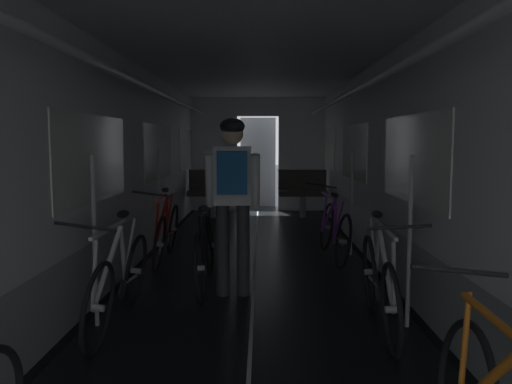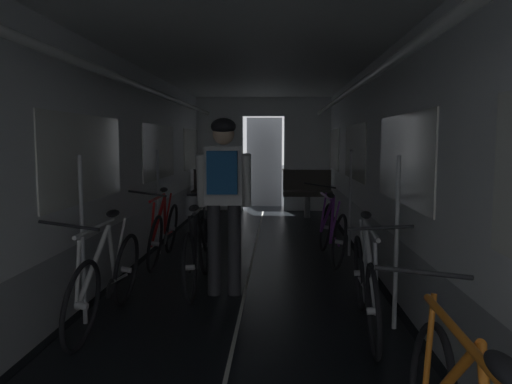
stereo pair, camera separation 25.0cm
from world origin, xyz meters
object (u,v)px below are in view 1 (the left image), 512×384
bicycle_purple (334,230)px  person_cyclist_aisle (233,187)px  bicycle_red (166,232)px  bicycle_silver (380,282)px  bench_seat_far_left (212,189)px  bicycle_white (119,281)px  bench_seat_far_right (302,189)px  bicycle_black_in_aisle (205,251)px

bicycle_purple → person_cyclist_aisle: (-1.21, -1.55, 0.69)m
bicycle_red → bicycle_silver: (2.14, -2.22, 0.00)m
bicycle_red → bench_seat_far_left: bearing=86.9°
bicycle_red → bicycle_white: bearing=-89.2°
bicycle_silver → person_cyclist_aisle: bearing=145.0°
bench_seat_far_left → bench_seat_far_right: bearing=0.0°
bench_seat_far_left → bicycle_purple: (1.91, -3.61, -0.19)m
bench_seat_far_left → bicycle_white: bearing=-91.7°
bicycle_white → bicycle_black_in_aisle: bearing=62.4°
bench_seat_far_right → bicycle_white: 6.31m
bicycle_white → bicycle_black_in_aisle: (0.58, 1.10, 0.00)m
bench_seat_far_left → bicycle_purple: bicycle_purple is taller
bicycle_red → bicycle_black_in_aisle: size_ratio=1.00×
bench_seat_far_left → person_cyclist_aisle: size_ratio=0.57×
bicycle_white → person_cyclist_aisle: (0.88, 0.84, 0.69)m
bicycle_purple → person_cyclist_aisle: 2.08m
bicycle_silver → bicycle_purple: (-0.02, 2.40, -0.00)m
bicycle_purple → bench_seat_far_left: bearing=117.9°
bicycle_black_in_aisle → bench_seat_far_left: bearing=94.7°
bench_seat_far_right → bench_seat_far_left: bearing=180.0°
bench_seat_far_left → bicycle_silver: size_ratio=0.58×
bench_seat_far_right → bicycle_red: (-2.01, -3.80, -0.19)m
bicycle_white → bicycle_purple: bicycle_purple is taller
bench_seat_far_left → bicycle_red: bearing=-93.1°
bicycle_red → person_cyclist_aisle: (0.91, -1.36, 0.69)m
bicycle_silver → bench_seat_far_left: bearing=107.8°
bench_seat_far_right → bicycle_purple: bicycle_purple is taller
bicycle_silver → bicycle_black_in_aisle: 1.90m
person_cyclist_aisle → bicycle_white: bearing=-136.4°
bicycle_silver → bench_seat_far_right: bearing=91.3°
bench_seat_far_left → bench_seat_far_right: same height
bicycle_white → bicycle_silver: size_ratio=1.00×
bicycle_red → person_cyclist_aisle: size_ratio=0.98×
bicycle_white → person_cyclist_aisle: person_cyclist_aisle is taller
bench_seat_far_left → person_cyclist_aisle: bearing=-82.2°
bench_seat_far_right → person_cyclist_aisle: (-1.10, -5.16, 0.50)m
bicycle_red → bicycle_purple: (2.12, 0.19, -0.00)m
bench_seat_far_right → bicycle_silver: size_ratio=0.58×
bicycle_red → bicycle_black_in_aisle: bearing=-60.9°
bench_seat_far_left → bicycle_black_in_aisle: bearing=-85.3°
bench_seat_far_right → bicycle_silver: bearing=-88.7°
bench_seat_far_left → bicycle_red: size_ratio=0.58×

